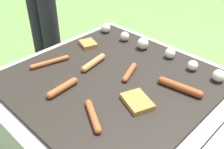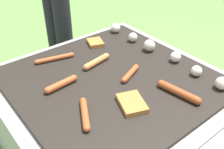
# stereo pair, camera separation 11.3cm
# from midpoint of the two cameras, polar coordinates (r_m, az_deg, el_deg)

# --- Properties ---
(ground_plane) EXTENTS (14.00, 14.00, 0.00)m
(ground_plane) POSITION_cam_midpoint_polar(r_m,az_deg,el_deg) (1.44, 2.33, -15.24)
(ground_plane) COLOR #608442
(grill) EXTENTS (0.93, 0.93, 0.44)m
(grill) POSITION_cam_midpoint_polar(r_m,az_deg,el_deg) (1.29, 2.56, -8.97)
(grill) COLOR #9E998E
(grill) RESTS_ON ground_plane
(sausage_front_left) EXTENTS (0.19, 0.06, 0.03)m
(sausage_front_left) POSITION_cam_midpoint_polar(r_m,az_deg,el_deg) (1.09, 17.23, -3.76)
(sausage_front_left) COLOR #93421E
(sausage_front_left) RESTS_ON grill
(sausage_front_center) EXTENTS (0.15, 0.10, 0.03)m
(sausage_front_center) POSITION_cam_midpoint_polar(r_m,az_deg,el_deg) (0.95, -2.52, -8.68)
(sausage_front_center) COLOR #A34C23
(sausage_front_center) RESTS_ON grill
(sausage_mid_left) EXTENTS (0.04, 0.16, 0.03)m
(sausage_mid_left) POSITION_cam_midpoint_polar(r_m,az_deg,el_deg) (1.10, -8.12, -2.19)
(sausage_mid_left) COLOR #A34C23
(sausage_mid_left) RESTS_ON grill
(sausage_back_right) EXTENTS (0.05, 0.16, 0.03)m
(sausage_back_right) POSITION_cam_midpoint_polar(r_m,az_deg,el_deg) (1.23, -0.75, 2.78)
(sausage_back_right) COLOR #C6753D
(sausage_back_right) RESTS_ON grill
(sausage_back_left) EXTENTS (0.07, 0.19, 0.02)m
(sausage_back_left) POSITION_cam_midpoint_polar(r_m,az_deg,el_deg) (1.28, -9.93, 3.41)
(sausage_back_left) COLOR #A34C23
(sausage_back_left) RESTS_ON grill
(sausage_mid_right) EXTENTS (0.07, 0.14, 0.03)m
(sausage_mid_right) POSITION_cam_midpoint_polar(r_m,az_deg,el_deg) (1.16, 6.80, 0.13)
(sausage_mid_right) COLOR #A34C23
(sausage_mid_right) RESTS_ON grill
(bread_slice_right) EXTENTS (0.11, 0.10, 0.02)m
(bread_slice_right) POSITION_cam_midpoint_polar(r_m,az_deg,el_deg) (1.41, -1.35, 6.89)
(bread_slice_right) COLOR #B27033
(bread_slice_right) RESTS_ON grill
(bread_slice_center) EXTENTS (0.15, 0.13, 0.02)m
(bread_slice_center) POSITION_cam_midpoint_polar(r_m,az_deg,el_deg) (1.01, 7.58, -6.34)
(bread_slice_center) COLOR #B27033
(bread_slice_center) RESTS_ON grill
(mushroom_row) EXTENTS (0.75, 0.08, 0.06)m
(mushroom_row) POSITION_cam_midpoint_polar(r_m,az_deg,el_deg) (1.33, 12.68, 5.06)
(mushroom_row) COLOR beige
(mushroom_row) RESTS_ON grill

